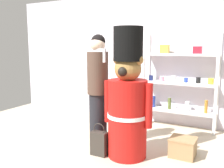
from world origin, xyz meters
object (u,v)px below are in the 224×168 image
at_px(display_crate, 183,147).
at_px(person_shopper, 98,88).
at_px(merchandise_shelf, 179,81).
at_px(teddy_bear_guard, 128,102).
at_px(shopping_bag, 99,143).

bearing_deg(display_crate, person_shopper, -170.10).
bearing_deg(person_shopper, merchandise_shelf, 59.27).
xyz_separation_m(merchandise_shelf, teddy_bear_guard, (-0.32, -1.61, -0.10)).
bearing_deg(merchandise_shelf, display_crate, -73.46).
bearing_deg(merchandise_shelf, shopping_bag, -111.02).
xyz_separation_m(person_shopper, shopping_bag, (0.19, -0.30, -0.73)).
xyz_separation_m(teddy_bear_guard, person_shopper, (-0.56, 0.14, 0.12)).
distance_m(teddy_bear_guard, person_shopper, 0.59).
xyz_separation_m(teddy_bear_guard, display_crate, (0.70, 0.36, -0.65)).
height_order(merchandise_shelf, shopping_bag, merchandise_shelf).
relative_size(merchandise_shelf, teddy_bear_guard, 0.99).
relative_size(teddy_bear_guard, shopping_bag, 3.82).
bearing_deg(merchandise_shelf, person_shopper, -120.73).
distance_m(person_shopper, display_crate, 1.49).
relative_size(merchandise_shelf, display_crate, 5.02).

